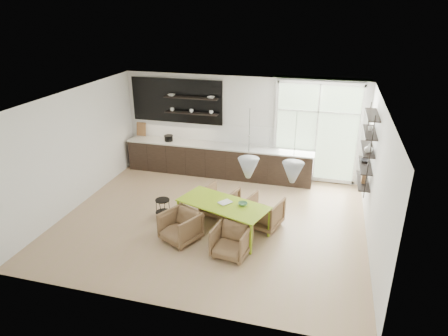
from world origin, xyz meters
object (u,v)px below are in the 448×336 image
armchair_back_right (264,212)px  wire_stool (163,206)px  armchair_front_left (180,227)px  dining_table (223,205)px  armchair_front_right (231,241)px  armchair_back_left (220,201)px

armchair_back_right → wire_stool: 2.41m
armchair_front_left → wire_stool: size_ratio=1.60×
armchair_front_left → dining_table: bearing=62.0°
wire_stool → armchair_front_right: bearing=-29.0°
armchair_back_right → armchair_front_right: (-0.44, -1.30, -0.03)m
armchair_back_right → wire_stool: size_ratio=1.68×
armchair_back_left → armchair_front_left: size_ratio=1.05×
armchair_front_right → wire_stool: bearing=158.9°
dining_table → armchair_back_left: 0.88m
armchair_back_left → dining_table: bearing=127.4°
armchair_front_left → armchair_front_right: bearing=15.3°
dining_table → armchair_back_left: bearing=129.0°
armchair_back_left → armchair_back_right: 1.15m
armchair_front_right → dining_table: bearing=123.9°
dining_table → armchair_back_right: dining_table is taller
armchair_back_right → dining_table: bearing=47.2°
armchair_front_left → wire_stool: bearing=158.9°
dining_table → armchair_back_right: (0.83, 0.50, -0.32)m
dining_table → armchair_back_left: size_ratio=2.79×
armchair_back_right → armchair_front_left: 1.95m
armchair_front_left → armchair_front_right: armchair_front_left is taller
armchair_front_left → armchair_front_right: 1.21m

